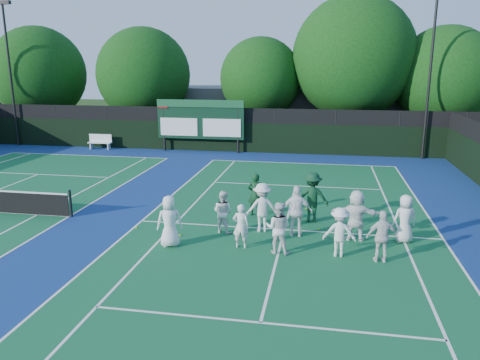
# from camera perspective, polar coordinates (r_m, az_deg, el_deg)

# --- Properties ---
(ground) EXTENTS (120.00, 120.00, 0.00)m
(ground) POSITION_cam_1_polar(r_m,az_deg,el_deg) (16.26, 5.11, -7.28)
(ground) COLOR #1A370F
(ground) RESTS_ON ground
(court_apron) EXTENTS (34.00, 32.00, 0.01)m
(court_apron) POSITION_cam_1_polar(r_m,az_deg,el_deg) (18.62, -13.37, -4.81)
(court_apron) COLOR navy
(court_apron) RESTS_ON ground
(near_court) EXTENTS (11.05, 23.85, 0.01)m
(near_court) POSITION_cam_1_polar(r_m,az_deg,el_deg) (17.19, 5.42, -6.05)
(near_court) COLOR #12592F
(near_court) RESTS_ON ground
(back_fence) EXTENTS (34.00, 0.08, 3.00)m
(back_fence) POSITION_cam_1_polar(r_m,az_deg,el_deg) (32.26, -2.91, 5.90)
(back_fence) COLOR black
(back_fence) RESTS_ON ground
(scoreboard) EXTENTS (6.00, 0.21, 3.55)m
(scoreboard) POSITION_cam_1_polar(r_m,az_deg,el_deg) (32.00, -4.88, 7.31)
(scoreboard) COLOR black
(scoreboard) RESTS_ON ground
(clubhouse) EXTENTS (18.00, 6.00, 4.00)m
(clubhouse) POSITION_cam_1_polar(r_m,az_deg,el_deg) (39.43, 5.48, 8.27)
(clubhouse) COLOR slate
(clubhouse) RESTS_ON ground
(light_pole_left) EXTENTS (1.20, 0.30, 10.12)m
(light_pole_left) POSITION_cam_1_polar(r_m,az_deg,el_deg) (38.01, -26.39, 13.21)
(light_pole_left) COLOR black
(light_pole_left) RESTS_ON ground
(light_pole_right) EXTENTS (1.20, 0.30, 10.12)m
(light_pole_right) POSITION_cam_1_polar(r_m,az_deg,el_deg) (31.43, 22.33, 13.74)
(light_pole_right) COLOR black
(light_pole_right) RESTS_ON ground
(bench) EXTENTS (1.67, 0.48, 1.05)m
(bench) POSITION_cam_1_polar(r_m,az_deg,el_deg) (34.64, -16.68, 4.57)
(bench) COLOR white
(bench) RESTS_ON ground
(tree_a) EXTENTS (7.30, 7.30, 8.79)m
(tree_a) POSITION_cam_1_polar(r_m,az_deg,el_deg) (41.27, -23.06, 11.61)
(tree_a) COLOR black
(tree_a) RESTS_ON ground
(tree_b) EXTENTS (7.07, 7.07, 8.61)m
(tree_b) POSITION_cam_1_polar(r_m,az_deg,el_deg) (37.25, -11.39, 12.20)
(tree_b) COLOR black
(tree_b) RESTS_ON ground
(tree_c) EXTENTS (5.92, 5.92, 7.81)m
(tree_c) POSITION_cam_1_polar(r_m,az_deg,el_deg) (35.00, 2.80, 12.03)
(tree_c) COLOR black
(tree_c) RESTS_ON ground
(tree_d) EXTENTS (8.56, 8.56, 10.59)m
(tree_d) POSITION_cam_1_polar(r_m,az_deg,el_deg) (34.74, 13.91, 13.93)
(tree_d) COLOR black
(tree_d) RESTS_ON ground
(tree_e) EXTENTS (6.88, 6.88, 8.45)m
(tree_e) POSITION_cam_1_polar(r_m,az_deg,el_deg) (35.64, 23.89, 11.13)
(tree_e) COLOR black
(tree_e) RESTS_ON ground
(tennis_ball_0) EXTENTS (0.07, 0.07, 0.07)m
(tennis_ball_0) POSITION_cam_1_polar(r_m,az_deg,el_deg) (16.65, -7.31, -6.70)
(tennis_ball_0) COLOR #B4CC18
(tennis_ball_0) RESTS_ON ground
(tennis_ball_1) EXTENTS (0.07, 0.07, 0.07)m
(tennis_ball_1) POSITION_cam_1_polar(r_m,az_deg,el_deg) (19.68, 8.08, -3.44)
(tennis_ball_1) COLOR #B4CC18
(tennis_ball_1) RESTS_ON ground
(tennis_ball_2) EXTENTS (0.07, 0.07, 0.07)m
(tennis_ball_2) POSITION_cam_1_polar(r_m,az_deg,el_deg) (16.54, 17.39, -7.39)
(tennis_ball_2) COLOR #B4CC18
(tennis_ball_2) RESTS_ON ground
(tennis_ball_3) EXTENTS (0.07, 0.07, 0.07)m
(tennis_ball_3) POSITION_cam_1_polar(r_m,az_deg,el_deg) (17.64, -12.51, -5.72)
(tennis_ball_3) COLOR #B4CC18
(tennis_ball_3) RESTS_ON ground
(tennis_ball_4) EXTENTS (0.07, 0.07, 0.07)m
(tennis_ball_4) POSITION_cam_1_polar(r_m,az_deg,el_deg) (17.32, 9.57, -5.95)
(tennis_ball_4) COLOR #B4CC18
(tennis_ball_4) RESTS_ON ground
(player_front_0) EXTENTS (0.99, 0.83, 1.73)m
(player_front_0) POSITION_cam_1_polar(r_m,az_deg,el_deg) (15.55, -8.58, -5.00)
(player_front_0) COLOR white
(player_front_0) RESTS_ON ground
(player_front_1) EXTENTS (0.55, 0.37, 1.50)m
(player_front_1) POSITION_cam_1_polar(r_m,az_deg,el_deg) (15.28, 0.11, -5.64)
(player_front_1) COLOR white
(player_front_1) RESTS_ON ground
(player_front_2) EXTENTS (0.89, 0.73, 1.69)m
(player_front_2) POSITION_cam_1_polar(r_m,az_deg,el_deg) (14.90, 4.69, -5.83)
(player_front_2) COLOR silver
(player_front_2) RESTS_ON ground
(player_front_3) EXTENTS (1.03, 0.59, 1.58)m
(player_front_3) POSITION_cam_1_polar(r_m,az_deg,el_deg) (14.95, 12.03, -6.24)
(player_front_3) COLOR white
(player_front_3) RESTS_ON ground
(player_front_4) EXTENTS (1.00, 0.51, 1.64)m
(player_front_4) POSITION_cam_1_polar(r_m,az_deg,el_deg) (14.82, 16.96, -6.63)
(player_front_4) COLOR silver
(player_front_4) RESTS_ON ground
(player_back_0) EXTENTS (0.90, 0.81, 1.54)m
(player_back_0) POSITION_cam_1_polar(r_m,az_deg,el_deg) (16.65, -2.09, -3.89)
(player_back_0) COLOR silver
(player_back_0) RESTS_ON ground
(player_back_1) EXTENTS (1.29, 0.95, 1.79)m
(player_back_1) POSITION_cam_1_polar(r_m,az_deg,el_deg) (16.74, 2.70, -3.37)
(player_back_1) COLOR white
(player_back_1) RESTS_ON ground
(player_back_2) EXTENTS (1.07, 0.45, 1.82)m
(player_back_2) POSITION_cam_1_polar(r_m,az_deg,el_deg) (16.34, 6.95, -3.83)
(player_back_2) COLOR white
(player_back_2) RESTS_ON ground
(player_back_3) EXTENTS (1.67, 0.59, 1.79)m
(player_back_3) POSITION_cam_1_polar(r_m,az_deg,el_deg) (16.36, 13.96, -4.19)
(player_back_3) COLOR white
(player_back_3) RESTS_ON ground
(player_back_4) EXTENTS (0.92, 0.72, 1.66)m
(player_back_4) POSITION_cam_1_polar(r_m,az_deg,el_deg) (16.68, 19.47, -4.48)
(player_back_4) COLOR silver
(player_back_4) RESTS_ON ground
(coach_left) EXTENTS (0.66, 0.46, 1.73)m
(coach_left) POSITION_cam_1_polar(r_m,az_deg,el_deg) (18.46, 1.90, -1.80)
(coach_left) COLOR #0E361B
(coach_left) RESTS_ON ground
(coach_right) EXTENTS (1.33, 0.86, 1.94)m
(coach_right) POSITION_cam_1_polar(r_m,az_deg,el_deg) (17.92, 8.79, -2.10)
(coach_right) COLOR #0F381E
(coach_right) RESTS_ON ground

